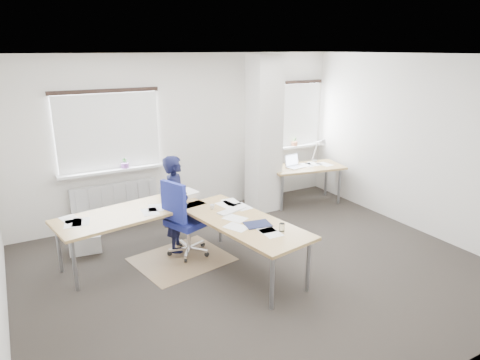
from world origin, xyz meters
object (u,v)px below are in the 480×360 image
desk_side (306,168)px  task_chair (186,234)px  desk_main (187,217)px  person (176,204)px

desk_side → task_chair: size_ratio=1.31×
desk_main → desk_side: (2.92, 1.20, -0.01)m
desk_main → task_chair: size_ratio=2.45×
task_chair → desk_main: bearing=-127.7°
desk_side → task_chair: 3.01m
desk_side → person: 2.96m
desk_side → task_chair: desk_side is taller
task_chair → person: (-0.04, 0.25, 0.40)m
desk_main → desk_side: desk_side is taller
desk_side → desk_main: bearing=-147.6°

